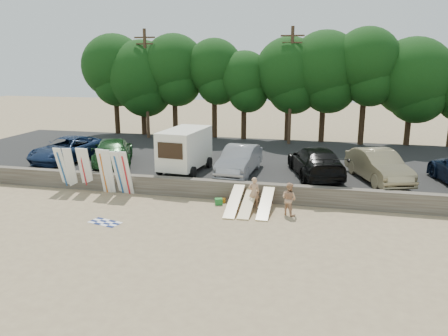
{
  "coord_description": "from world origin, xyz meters",
  "views": [
    {
      "loc": [
        4.84,
        -18.64,
        7.22
      ],
      "look_at": [
        -0.26,
        3.0,
        1.7
      ],
      "focal_mm": 35.0,
      "sensor_mm": 36.0,
      "label": 1
    }
  ],
  "objects_px": {
    "car_3": "(315,162)",
    "car_0": "(68,149)",
    "beachgoer_a": "(254,192)",
    "cooler": "(219,202)",
    "beachgoer_b": "(289,199)",
    "car_1": "(113,151)",
    "box_trailer": "(185,148)",
    "car_4": "(378,166)",
    "car_2": "(239,160)"
  },
  "relations": [
    {
      "from": "car_0",
      "to": "cooler",
      "type": "height_order",
      "value": "car_0"
    },
    {
      "from": "car_3",
      "to": "beachgoer_a",
      "type": "height_order",
      "value": "car_3"
    },
    {
      "from": "beachgoer_a",
      "to": "cooler",
      "type": "height_order",
      "value": "beachgoer_a"
    },
    {
      "from": "car_3",
      "to": "beachgoer_b",
      "type": "height_order",
      "value": "car_3"
    },
    {
      "from": "car_1",
      "to": "beachgoer_a",
      "type": "height_order",
      "value": "car_1"
    },
    {
      "from": "car_4",
      "to": "car_3",
      "type": "bearing_deg",
      "value": 155.85
    },
    {
      "from": "box_trailer",
      "to": "car_3",
      "type": "distance_m",
      "value": 7.69
    },
    {
      "from": "car_3",
      "to": "car_0",
      "type": "bearing_deg",
      "value": -16.4
    },
    {
      "from": "car_3",
      "to": "car_4",
      "type": "height_order",
      "value": "car_4"
    },
    {
      "from": "box_trailer",
      "to": "car_4",
      "type": "relative_size",
      "value": 0.8
    },
    {
      "from": "car_3",
      "to": "beachgoer_b",
      "type": "relative_size",
      "value": 3.68
    },
    {
      "from": "box_trailer",
      "to": "car_4",
      "type": "height_order",
      "value": "box_trailer"
    },
    {
      "from": "beachgoer_b",
      "to": "cooler",
      "type": "xyz_separation_m",
      "value": [
        -3.62,
        0.69,
        -0.64
      ]
    },
    {
      "from": "box_trailer",
      "to": "car_2",
      "type": "height_order",
      "value": "box_trailer"
    },
    {
      "from": "car_0",
      "to": "car_3",
      "type": "distance_m",
      "value": 16.07
    },
    {
      "from": "box_trailer",
      "to": "car_1",
      "type": "xyz_separation_m",
      "value": [
        -5.12,
        0.81,
        -0.6
      ]
    },
    {
      "from": "car_0",
      "to": "beachgoer_b",
      "type": "xyz_separation_m",
      "value": [
        15.02,
        -5.16,
        -0.69
      ]
    },
    {
      "from": "car_4",
      "to": "beachgoer_a",
      "type": "distance_m",
      "value": 7.45
    },
    {
      "from": "box_trailer",
      "to": "beachgoer_a",
      "type": "relative_size",
      "value": 2.68
    },
    {
      "from": "car_2",
      "to": "beachgoer_a",
      "type": "bearing_deg",
      "value": -64.98
    },
    {
      "from": "car_4",
      "to": "cooler",
      "type": "height_order",
      "value": "car_4"
    },
    {
      "from": "cooler",
      "to": "car_2",
      "type": "bearing_deg",
      "value": 65.99
    },
    {
      "from": "car_1",
      "to": "car_2",
      "type": "bearing_deg",
      "value": 152.55
    },
    {
      "from": "cooler",
      "to": "beachgoer_b",
      "type": "bearing_deg",
      "value": -29.97
    },
    {
      "from": "box_trailer",
      "to": "cooler",
      "type": "relative_size",
      "value": 11.0
    },
    {
      "from": "cooler",
      "to": "car_3",
      "type": "bearing_deg",
      "value": 23.18
    },
    {
      "from": "car_1",
      "to": "cooler",
      "type": "distance_m",
      "value": 9.31
    },
    {
      "from": "car_1",
      "to": "car_4",
      "type": "height_order",
      "value": "car_4"
    },
    {
      "from": "car_1",
      "to": "beachgoer_a",
      "type": "bearing_deg",
      "value": 133.04
    },
    {
      "from": "car_0",
      "to": "cooler",
      "type": "relative_size",
      "value": 14.86
    },
    {
      "from": "car_2",
      "to": "car_3",
      "type": "relative_size",
      "value": 0.85
    },
    {
      "from": "car_4",
      "to": "beachgoer_a",
      "type": "relative_size",
      "value": 3.35
    },
    {
      "from": "car_4",
      "to": "cooler",
      "type": "xyz_separation_m",
      "value": [
        -8.07,
        -4.0,
        -1.4
      ]
    },
    {
      "from": "beachgoer_a",
      "to": "cooler",
      "type": "xyz_separation_m",
      "value": [
        -1.81,
        -0.03,
        -0.62
      ]
    },
    {
      "from": "car_2",
      "to": "car_4",
      "type": "relative_size",
      "value": 0.95
    },
    {
      "from": "car_3",
      "to": "cooler",
      "type": "height_order",
      "value": "car_3"
    },
    {
      "from": "car_1",
      "to": "cooler",
      "type": "xyz_separation_m",
      "value": [
        8.09,
        -4.41,
        -1.37
      ]
    },
    {
      "from": "car_0",
      "to": "car_4",
      "type": "xyz_separation_m",
      "value": [
        19.47,
        -0.47,
        0.07
      ]
    },
    {
      "from": "car_0",
      "to": "car_1",
      "type": "xyz_separation_m",
      "value": [
        3.32,
        -0.05,
        0.04
      ]
    },
    {
      "from": "beachgoer_b",
      "to": "car_1",
      "type": "bearing_deg",
      "value": 9.21
    },
    {
      "from": "beachgoer_a",
      "to": "car_4",
      "type": "bearing_deg",
      "value": -161.13
    },
    {
      "from": "car_2",
      "to": "cooler",
      "type": "relative_size",
      "value": 13.07
    },
    {
      "from": "beachgoer_b",
      "to": "cooler",
      "type": "bearing_deg",
      "value": 21.93
    },
    {
      "from": "box_trailer",
      "to": "cooler",
      "type": "xyz_separation_m",
      "value": [
        2.97,
        -3.61,
        -1.97
      ]
    },
    {
      "from": "car_1",
      "to": "car_2",
      "type": "distance_m",
      "value": 8.43
    },
    {
      "from": "car_3",
      "to": "beachgoer_b",
      "type": "xyz_separation_m",
      "value": [
        -1.05,
        -4.94,
        -0.75
      ]
    },
    {
      "from": "box_trailer",
      "to": "beachgoer_b",
      "type": "height_order",
      "value": "box_trailer"
    },
    {
      "from": "car_1",
      "to": "cooler",
      "type": "relative_size",
      "value": 15.05
    },
    {
      "from": "box_trailer",
      "to": "car_0",
      "type": "relative_size",
      "value": 0.74
    },
    {
      "from": "car_4",
      "to": "car_0",
      "type": "bearing_deg",
      "value": 158.74
    }
  ]
}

